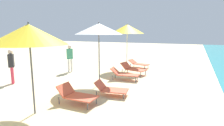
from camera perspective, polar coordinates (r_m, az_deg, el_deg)
The scene contains 10 objects.
umbrella_second at distance 5.62m, azimuth -24.67°, elevation 8.16°, with size 2.14×2.14×2.70m.
lounger_second_shoreside at distance 6.35m, azimuth -11.09°, elevation -9.81°, with size 1.32×0.69×0.64m.
umbrella_third at distance 8.17m, azimuth -4.19°, elevation 10.65°, with size 2.13×2.13×2.86m.
lounger_third_shoreside at distance 9.24m, azimuth 3.85°, elevation -3.40°, with size 1.48×0.74×0.62m.
lounger_third_inland at distance 7.04m, azimuth -0.45°, elevation -8.11°, with size 1.32×0.83×0.56m.
umbrella_farthest at distance 11.64m, azimuth 4.82°, elevation 10.61°, with size 2.16×2.16×2.96m.
lounger_farthest_shoreside at distance 12.62m, azimuth 8.33°, elevation -0.15°, with size 1.50×0.89×0.51m.
lounger_farthest_inland at distance 10.56m, azimuth 6.63°, elevation -1.73°, with size 1.55×0.96×0.65m.
person_walking_near at distance 9.66m, azimuth -29.13°, elevation -0.05°, with size 0.41×0.41×1.63m.
person_walking_mid at distance 11.30m, azimuth -13.17°, elevation 2.24°, with size 0.41×0.41×1.65m.
Camera 1 is at (3.32, 0.17, 2.41)m, focal length 29.03 mm.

